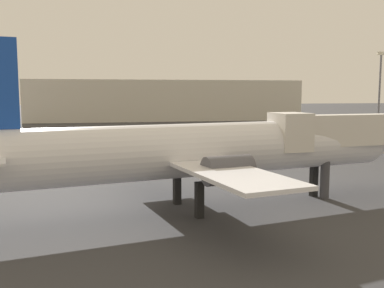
% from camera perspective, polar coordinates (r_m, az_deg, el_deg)
% --- Properties ---
extents(airplane_at_gate, '(37.42, 22.85, 11.33)m').
position_cam_1_polar(airplane_at_gate, '(30.63, 1.47, -0.75)').
color(airplane_at_gate, white).
rests_on(airplane_at_gate, ground_plane).
extents(jet_bridge, '(16.68, 4.02, 6.70)m').
position_cam_1_polar(jet_bridge, '(36.91, 20.95, 1.50)').
color(jet_bridge, silver).
rests_on(jet_bridge, ground_plane).
extents(light_mast_right, '(2.40, 0.50, 18.62)m').
position_cam_1_polar(light_mast_right, '(124.33, 23.20, 7.25)').
color(light_mast_right, slate).
rests_on(light_mast_right, ground_plane).
extents(terminal_building, '(79.40, 23.61, 11.77)m').
position_cam_1_polar(terminal_building, '(135.71, -3.63, 5.70)').
color(terminal_building, beige).
rests_on(terminal_building, ground_plane).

